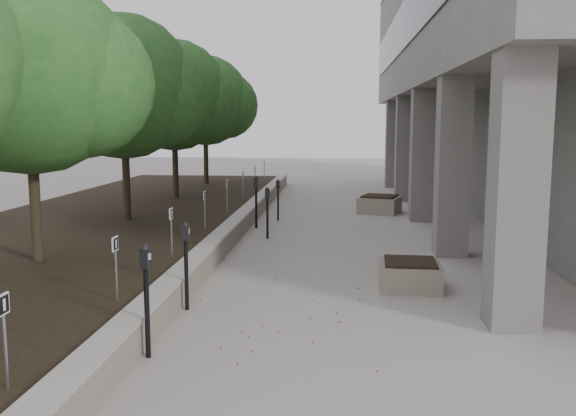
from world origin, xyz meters
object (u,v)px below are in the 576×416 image
(crabapple_tree_3, at_px, (124,118))
(parking_meter_1, at_px, (147,301))
(parking_meter_2, at_px, (186,266))
(parking_meter_4, at_px, (256,202))
(planter_front, at_px, (410,274))
(parking_meter_5, at_px, (278,200))
(planter_back, at_px, (380,204))
(parking_meter_3, at_px, (267,213))
(crabapple_tree_5, at_px, (205,120))
(crabapple_tree_4, at_px, (174,119))
(crabapple_tree_2, at_px, (30,115))

(crabapple_tree_3, relative_size, parking_meter_1, 3.68)
(parking_meter_2, bearing_deg, parking_meter_4, 92.01)
(planter_front, bearing_deg, parking_meter_5, 112.63)
(parking_meter_5, height_order, planter_back, parking_meter_5)
(parking_meter_2, xyz_separation_m, parking_meter_3, (0.59, 6.20, -0.05))
(crabapple_tree_3, bearing_deg, planter_front, -35.27)
(crabapple_tree_5, relative_size, planter_front, 4.97)
(crabapple_tree_4, xyz_separation_m, planter_front, (6.97, -9.93, -2.86))
(parking_meter_5, bearing_deg, crabapple_tree_5, 135.42)
(parking_meter_2, xyz_separation_m, parking_meter_5, (0.57, 9.19, -0.08))
(crabapple_tree_5, relative_size, planter_back, 4.32)
(crabapple_tree_4, distance_m, crabapple_tree_5, 5.00)
(crabapple_tree_5, bearing_deg, parking_meter_5, -62.61)
(crabapple_tree_4, bearing_deg, crabapple_tree_5, 90.00)
(parking_meter_3, distance_m, parking_meter_4, 1.63)
(planter_back, bearing_deg, parking_meter_2, -108.81)
(crabapple_tree_3, xyz_separation_m, parking_meter_4, (3.34, 1.18, -2.38))
(crabapple_tree_3, relative_size, planter_back, 4.32)
(crabapple_tree_4, relative_size, parking_meter_2, 3.79)
(parking_meter_2, relative_size, parking_meter_3, 1.07)
(parking_meter_5, bearing_deg, planter_back, 49.37)
(parking_meter_1, relative_size, parking_meter_2, 1.03)
(parking_meter_2, distance_m, planter_front, 4.09)
(crabapple_tree_4, distance_m, parking_meter_2, 12.25)
(crabapple_tree_2, bearing_deg, parking_meter_5, 63.35)
(crabapple_tree_2, distance_m, parking_meter_1, 5.41)
(crabapple_tree_4, distance_m, parking_meter_5, 5.15)
(crabapple_tree_3, bearing_deg, crabapple_tree_5, 90.00)
(crabapple_tree_4, height_order, parking_meter_5, crabapple_tree_4)
(crabapple_tree_3, xyz_separation_m, crabapple_tree_4, (0.00, 5.00, 0.00))
(planter_back, bearing_deg, crabapple_tree_3, -146.97)
(parking_meter_5, bearing_deg, parking_meter_3, -71.67)
(parking_meter_4, bearing_deg, parking_meter_1, -93.01)
(crabapple_tree_5, xyz_separation_m, planter_front, (6.97, -14.93, -2.86))
(crabapple_tree_5, bearing_deg, crabapple_tree_3, -90.00)
(parking_meter_1, bearing_deg, parking_meter_4, 109.39)
(crabapple_tree_2, xyz_separation_m, crabapple_tree_3, (0.00, 5.00, 0.00))
(parking_meter_4, bearing_deg, parking_meter_2, -93.15)
(parking_meter_2, relative_size, parking_meter_5, 1.13)
(parking_meter_3, relative_size, planter_back, 1.07)
(parking_meter_4, xyz_separation_m, planter_back, (3.71, 3.40, -0.45))
(parking_meter_5, relative_size, planter_back, 1.01)
(crabapple_tree_4, height_order, parking_meter_2, crabapple_tree_4)
(crabapple_tree_4, height_order, planter_front, crabapple_tree_4)
(crabapple_tree_5, height_order, planter_front, crabapple_tree_5)
(planter_front, xyz_separation_m, planter_back, (0.08, 9.51, 0.04))
(parking_meter_3, bearing_deg, parking_meter_2, -108.63)
(parking_meter_2, bearing_deg, planter_back, 73.87)
(crabapple_tree_4, height_order, planter_back, crabapple_tree_4)
(crabapple_tree_5, bearing_deg, crabapple_tree_2, -90.00)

